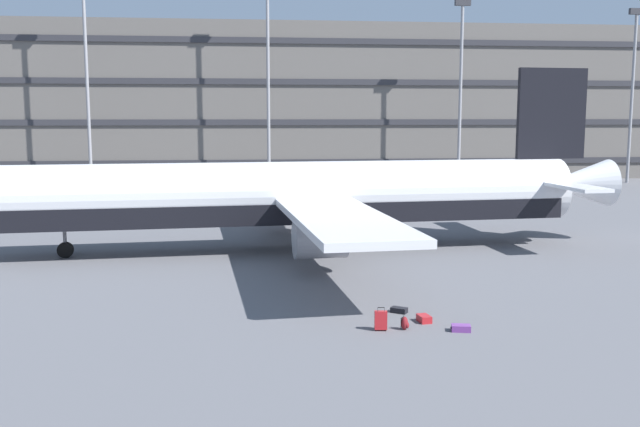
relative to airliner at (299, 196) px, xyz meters
name	(u,v)px	position (x,y,z in m)	size (l,w,h in m)	color
ground_plane	(301,247)	(0.21, 0.95, -3.24)	(600.00, 600.00, 0.00)	#5B5B60
terminal_structure	(268,103)	(0.21, 53.51, 6.37)	(147.23, 19.00, 19.22)	#605B56
airliner	(299,196)	(0.00, 0.00, 0.00)	(40.50, 32.78, 10.96)	silver
light_mast_left	(86,53)	(-20.02, 38.87, 11.46)	(1.80, 0.50, 25.92)	gray
light_mast_center_left	(268,53)	(-0.31, 38.87, 11.64)	(1.80, 0.50, 26.26)	gray
light_mast_center_right	(461,79)	(21.85, 38.87, 8.99)	(1.80, 0.50, 21.10)	gray
light_mast_right	(633,83)	(42.82, 38.87, 8.64)	(1.80, 0.50, 20.43)	gray
suitcase_navy	(424,319)	(3.67, -15.62, -3.11)	(0.51, 0.73, 0.27)	#B21E23
suitcase_teal	(461,328)	(4.74, -16.95, -3.12)	(0.79, 0.58, 0.24)	#72388C
suitcase_scuffed	(381,320)	(1.76, -16.53, -2.84)	(0.49, 0.28, 0.92)	#B21E23
suitcase_black	(399,310)	(2.98, -14.22, -3.13)	(0.75, 0.68, 0.22)	black
backpack_small	(405,323)	(2.69, -16.53, -3.00)	(0.39, 0.40, 0.56)	maroon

